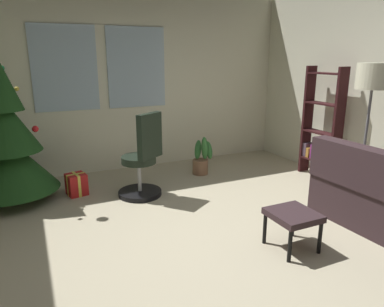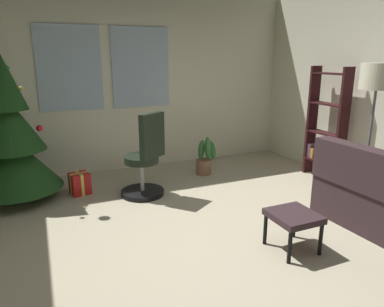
{
  "view_description": "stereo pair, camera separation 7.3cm",
  "coord_description": "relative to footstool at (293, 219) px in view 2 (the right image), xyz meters",
  "views": [
    {
      "loc": [
        -1.46,
        -2.58,
        1.74
      ],
      "look_at": [
        -0.18,
        0.16,
        0.91
      ],
      "focal_mm": 33.0,
      "sensor_mm": 36.0,
      "label": 1
    },
    {
      "loc": [
        -1.39,
        -2.61,
        1.74
      ],
      "look_at": [
        -0.18,
        0.16,
        0.91
      ],
      "focal_mm": 33.0,
      "sensor_mm": 36.0,
      "label": 2
    }
  ],
  "objects": [
    {
      "name": "footstool",
      "position": [
        0.0,
        0.0,
        0.0
      ],
      "size": [
        0.41,
        0.42,
        0.37
      ],
      "color": "#322327",
      "rests_on": "ground_plane"
    },
    {
      "name": "gift_box_green",
      "position": [
        -2.13,
        2.83,
        -0.21
      ],
      "size": [
        0.22,
        0.23,
        0.22
      ],
      "color": "#1E722D",
      "rests_on": "ground_plane"
    },
    {
      "name": "holiday_tree",
      "position": [
        -2.38,
        2.33,
        0.44
      ],
      "size": [
        1.1,
        1.1,
        2.23
      ],
      "color": "#4C331E",
      "rests_on": "ground_plane"
    },
    {
      "name": "ground_plane",
      "position": [
        -0.65,
        0.27,
        -0.36
      ],
      "size": [
        5.24,
        5.69,
        0.1
      ],
      "primitive_type": "cube",
      "color": "#B7AC8F"
    },
    {
      "name": "office_chair",
      "position": [
        -0.87,
        1.83,
        0.12
      ],
      "size": [
        0.57,
        0.58,
        1.09
      ],
      "color": "black",
      "rests_on": "ground_plane"
    },
    {
      "name": "floor_lamp",
      "position": [
        1.36,
        0.42,
        1.12
      ],
      "size": [
        0.37,
        0.37,
        1.68
      ],
      "color": "slate",
      "rests_on": "ground_plane"
    },
    {
      "name": "bookshelf",
      "position": [
        1.75,
        1.49,
        0.39
      ],
      "size": [
        0.18,
        0.64,
        1.62
      ],
      "color": "#331416",
      "rests_on": "ground_plane"
    },
    {
      "name": "wall_back_with_windows",
      "position": [
        -0.67,
        3.17,
        1.14
      ],
      "size": [
        5.24,
        0.12,
        2.89
      ],
      "color": "silver",
      "rests_on": "ground_plane"
    },
    {
      "name": "potted_plant",
      "position": [
        0.22,
        2.33,
        -0.08
      ],
      "size": [
        0.32,
        0.34,
        0.63
      ],
      "color": "#876045",
      "rests_on": "ground_plane"
    },
    {
      "name": "gift_box_red",
      "position": [
        -1.64,
        2.25,
        -0.17
      ],
      "size": [
        0.28,
        0.28,
        0.29
      ],
      "color": "red",
      "rests_on": "ground_plane"
    }
  ]
}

